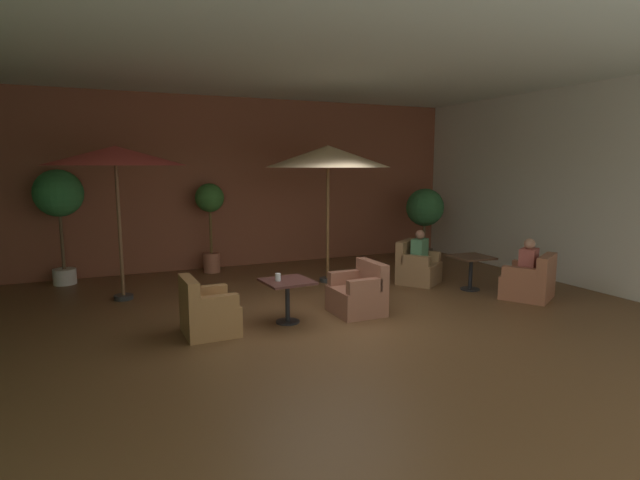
# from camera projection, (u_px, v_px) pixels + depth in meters

# --- Properties ---
(ground_plane) EXTENTS (10.48, 9.34, 0.02)m
(ground_plane) POSITION_uv_depth(u_px,v_px,m) (333.00, 320.00, 7.56)
(ground_plane) COLOR brown
(wall_back_brick) EXTENTS (10.48, 0.08, 3.79)m
(wall_back_brick) POSITION_uv_depth(u_px,v_px,m) (246.00, 183.00, 11.46)
(wall_back_brick) COLOR brown
(wall_back_brick) RESTS_ON ground_plane
(wall_right_plain) EXTENTS (0.08, 9.34, 3.79)m
(wall_right_plain) POSITION_uv_depth(u_px,v_px,m) (585.00, 187.00, 9.36)
(wall_right_plain) COLOR silver
(wall_right_plain) RESTS_ON ground_plane
(ceiling_slab) EXTENTS (10.48, 9.34, 0.06)m
(ceiling_slab) POSITION_uv_depth(u_px,v_px,m) (334.00, 55.00, 6.99)
(ceiling_slab) COLOR silver
(ceiling_slab) RESTS_ON wall_back_brick
(cafe_table_front_left) EXTENTS (0.73, 0.73, 0.64)m
(cafe_table_front_left) POSITION_uv_depth(u_px,v_px,m) (287.00, 290.00, 7.35)
(cafe_table_front_left) COLOR black
(cafe_table_front_left) RESTS_ON ground_plane
(armchair_front_left_north) EXTENTS (0.71, 0.79, 0.81)m
(armchair_front_left_north) POSITION_uv_depth(u_px,v_px,m) (359.00, 294.00, 7.85)
(armchair_front_left_north) COLOR #925B45
(armchair_front_left_north) RESTS_ON ground_plane
(armchair_front_left_east) EXTENTS (0.72, 0.75, 0.81)m
(armchair_front_left_east) POSITION_uv_depth(u_px,v_px,m) (207.00, 313.00, 6.87)
(armchair_front_left_east) COLOR #9A693D
(armchair_front_left_east) RESTS_ON ground_plane
(cafe_table_front_right) EXTENTS (0.70, 0.70, 0.64)m
(cafe_table_front_right) POSITION_uv_depth(u_px,v_px,m) (471.00, 264.00, 9.29)
(cafe_table_front_right) COLOR black
(cafe_table_front_right) RESTS_ON ground_plane
(armchair_front_right_north) EXTENTS (1.00, 0.99, 0.83)m
(armchair_front_right_north) POSITION_uv_depth(u_px,v_px,m) (417.00, 268.00, 9.86)
(armchair_front_right_north) COLOR #906843
(armchair_front_right_north) RESTS_ON ground_plane
(armchair_front_right_east) EXTENTS (1.08, 1.06, 0.79)m
(armchair_front_right_east) POSITION_uv_depth(u_px,v_px,m) (530.00, 282.00, 8.72)
(armchair_front_right_east) COLOR #9D5A3E
(armchair_front_right_east) RESTS_ON ground_plane
(patio_umbrella_tall_red) EXTENTS (2.30, 2.30, 2.62)m
(patio_umbrella_tall_red) POSITION_uv_depth(u_px,v_px,m) (115.00, 157.00, 8.33)
(patio_umbrella_tall_red) COLOR #2D2D2D
(patio_umbrella_tall_red) RESTS_ON ground_plane
(patio_umbrella_center_beige) EXTENTS (2.41, 2.41, 2.67)m
(patio_umbrella_center_beige) POSITION_uv_depth(u_px,v_px,m) (328.00, 157.00, 9.64)
(patio_umbrella_center_beige) COLOR #2D2D2D
(patio_umbrella_center_beige) RESTS_ON ground_plane
(potted_tree_left_corner) EXTENTS (0.90, 0.90, 2.22)m
(potted_tree_left_corner) POSITION_uv_depth(u_px,v_px,m) (59.00, 199.00, 9.56)
(potted_tree_left_corner) COLOR silver
(potted_tree_left_corner) RESTS_ON ground_plane
(potted_tree_mid_left) EXTENTS (0.89, 0.89, 1.75)m
(potted_tree_mid_left) POSITION_uv_depth(u_px,v_px,m) (425.00, 211.00, 11.88)
(potted_tree_mid_left) COLOR #3E322B
(potted_tree_mid_left) RESTS_ON ground_plane
(potted_tree_mid_right) EXTENTS (0.61, 0.61, 1.92)m
(potted_tree_mid_right) POSITION_uv_depth(u_px,v_px,m) (210.00, 211.00, 10.71)
(potted_tree_mid_right) COLOR #A55F46
(potted_tree_mid_right) RESTS_ON ground_plane
(patron_blue_shirt) EXTENTS (0.44, 0.40, 0.65)m
(patron_blue_shirt) POSITION_uv_depth(u_px,v_px,m) (420.00, 249.00, 9.78)
(patron_blue_shirt) COLOR #4A7C54
(patron_blue_shirt) RESTS_ON ground_plane
(patron_by_window) EXTENTS (0.45, 0.41, 0.64)m
(patron_by_window) POSITION_uv_depth(u_px,v_px,m) (529.00, 260.00, 8.68)
(patron_by_window) COLOR #A94F46
(patron_by_window) RESTS_ON ground_plane
(iced_drink_cup) EXTENTS (0.08, 0.08, 0.11)m
(iced_drink_cup) POSITION_uv_depth(u_px,v_px,m) (278.00, 277.00, 7.28)
(iced_drink_cup) COLOR silver
(iced_drink_cup) RESTS_ON cafe_table_front_left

